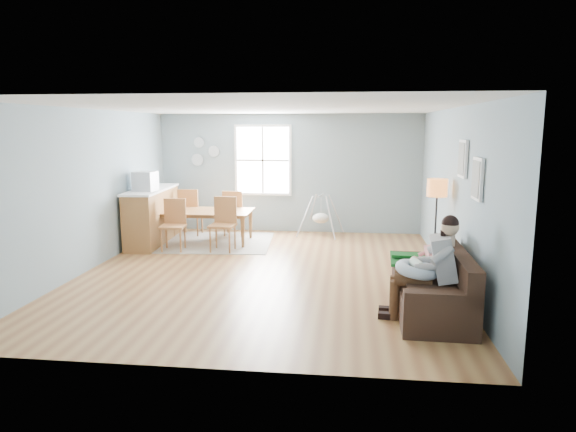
# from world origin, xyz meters

# --- Properties ---
(room) EXTENTS (8.40, 9.40, 3.90)m
(room) POSITION_xyz_m (0.00, 0.00, 2.42)
(room) COLOR #935B34
(window) EXTENTS (1.32, 0.08, 1.62)m
(window) POSITION_xyz_m (-0.60, 3.46, 1.65)
(window) COLOR white
(window) RESTS_ON room
(pictures) EXTENTS (0.05, 1.34, 0.74)m
(pictures) POSITION_xyz_m (2.97, -1.05, 1.85)
(pictures) COLOR white
(pictures) RESTS_ON room
(wall_plates) EXTENTS (0.67, 0.02, 0.66)m
(wall_plates) POSITION_xyz_m (-2.00, 3.47, 1.83)
(wall_plates) COLOR #8F9EAC
(wall_plates) RESTS_ON room
(sofa) EXTENTS (0.91, 2.04, 0.82)m
(sofa) POSITION_xyz_m (2.51, -1.56, 0.29)
(sofa) COLOR black
(sofa) RESTS_ON room
(green_throw) EXTENTS (0.98, 0.86, 0.04)m
(green_throw) POSITION_xyz_m (2.44, -0.88, 0.52)
(green_throw) COLOR #14581D
(green_throw) RESTS_ON sofa
(beige_pillow) EXTENTS (0.17, 0.51, 0.50)m
(beige_pillow) POSITION_xyz_m (2.73, -1.03, 0.75)
(beige_pillow) COLOR tan
(beige_pillow) RESTS_ON sofa
(father) EXTENTS (0.97, 0.47, 1.34)m
(father) POSITION_xyz_m (2.38, -1.84, 0.71)
(father) COLOR #97979A
(father) RESTS_ON sofa
(nursing_pillow) EXTENTS (0.61, 0.59, 0.22)m
(nursing_pillow) POSITION_xyz_m (2.22, -1.84, 0.64)
(nursing_pillow) COLOR silver
(nursing_pillow) RESTS_ON father
(infant) EXTENTS (0.18, 0.35, 0.13)m
(infant) POSITION_xyz_m (2.22, -1.81, 0.71)
(infant) COLOR silver
(infant) RESTS_ON nursing_pillow
(toddler) EXTENTS (0.52, 0.28, 0.79)m
(toddler) POSITION_xyz_m (2.44, -1.36, 0.69)
(toddler) COLOR silver
(toddler) RESTS_ON sofa
(floor_lamp) EXTENTS (0.32, 0.32, 1.58)m
(floor_lamp) POSITION_xyz_m (2.76, 0.17, 1.31)
(floor_lamp) COLOR black
(floor_lamp) RESTS_ON room
(storage_cube) EXTENTS (0.51, 0.48, 0.47)m
(storage_cube) POSITION_xyz_m (2.69, -1.98, 0.24)
(storage_cube) COLOR white
(storage_cube) RESTS_ON room
(rug) EXTENTS (2.85, 2.24, 0.01)m
(rug) POSITION_xyz_m (-1.60, 2.10, 0.01)
(rug) COLOR gray
(rug) RESTS_ON room
(dining_table) EXTENTS (1.94, 1.10, 0.68)m
(dining_table) POSITION_xyz_m (-1.60, 2.10, 0.34)
(dining_table) COLOR brown
(dining_table) RESTS_ON rug
(chair_sw) EXTENTS (0.49, 0.49, 1.01)m
(chair_sw) POSITION_xyz_m (-2.04, 1.40, 0.58)
(chair_sw) COLOR olive
(chair_sw) RESTS_ON rug
(chair_se) EXTENTS (0.50, 0.50, 1.05)m
(chair_se) POSITION_xyz_m (-1.06, 1.48, 0.61)
(chair_se) COLOR olive
(chair_se) RESTS_ON rug
(chair_nw) EXTENTS (0.49, 0.49, 1.06)m
(chair_nw) POSITION_xyz_m (-2.14, 2.73, 0.61)
(chair_nw) COLOR olive
(chair_nw) RESTS_ON rug
(chair_ne) EXTENTS (0.48, 0.48, 1.03)m
(chair_ne) POSITION_xyz_m (-1.16, 2.80, 0.59)
(chair_ne) COLOR olive
(chair_ne) RESTS_ON rug
(counter) EXTENTS (0.71, 2.08, 1.15)m
(counter) POSITION_xyz_m (-2.70, 1.95, 0.58)
(counter) COLOR brown
(counter) RESTS_ON room
(monitor) EXTENTS (0.44, 0.41, 0.38)m
(monitor) POSITION_xyz_m (-2.66, 1.56, 1.34)
(monitor) COLOR silver
(monitor) RESTS_ON counter
(baby_swing) EXTENTS (1.05, 1.06, 0.91)m
(baby_swing) POSITION_xyz_m (0.76, 3.10, 0.41)
(baby_swing) COLOR silver
(baby_swing) RESTS_ON room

